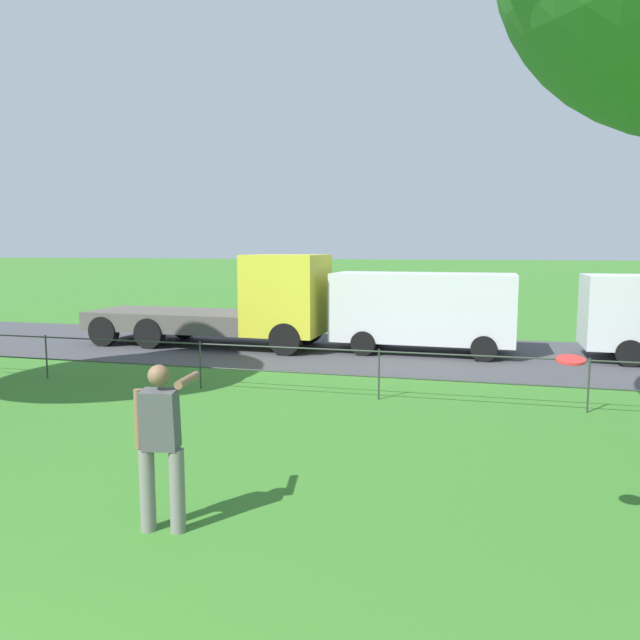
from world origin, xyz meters
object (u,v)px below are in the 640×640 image
(person_thrower, at_px, (161,442))
(panel_van_far_left, at_px, (423,308))
(frisbee, at_px, (571,360))
(flatbed_truck_far_right, at_px, (240,306))

(person_thrower, relative_size, panel_van_far_left, 0.35)
(frisbee, relative_size, flatbed_truck_far_right, 0.04)
(frisbee, bearing_deg, flatbed_truck_far_right, 125.76)
(panel_van_far_left, bearing_deg, frisbee, -78.23)
(person_thrower, bearing_deg, panel_van_far_left, 81.55)
(panel_van_far_left, bearing_deg, person_thrower, -98.45)
(flatbed_truck_far_right, bearing_deg, frisbee, -54.24)
(frisbee, relative_size, panel_van_far_left, 0.06)
(person_thrower, height_order, frisbee, frisbee)
(flatbed_truck_far_right, relative_size, panel_van_far_left, 1.46)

